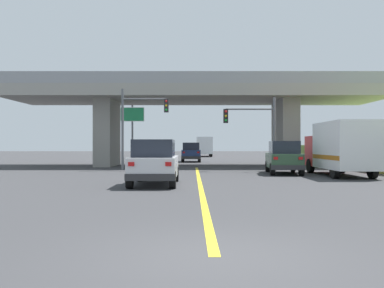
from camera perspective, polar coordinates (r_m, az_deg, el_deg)
name	(u,v)px	position (r m, az deg, el deg)	size (l,w,h in m)	color
ground	(197,166)	(35.33, 0.65, -3.02)	(160.00, 160.00, 0.00)	#353538
overpass_bridge	(197,104)	(35.46, 0.65, 5.56)	(31.10, 8.04, 7.38)	gray
lane_divider_stripe	(200,183)	(19.60, 1.13, -5.35)	(0.20, 25.81, 0.01)	yellow
suv_lead	(155,162)	(18.56, -5.11, -2.52)	(2.02, 4.43, 2.02)	silver
suv_crossing	(284,157)	(26.21, 12.56, -1.82)	(2.31, 4.66, 2.02)	#2D4C33
box_truck	(341,148)	(25.32, 19.87, -0.51)	(2.33, 6.71, 3.08)	red
sedan_oncoming	(191,152)	(43.49, -0.07, -1.14)	(1.98, 4.30, 2.02)	navy
traffic_signal_nearside	(256,125)	(28.82, 8.84, 2.65)	(3.60, 0.36, 5.06)	#56595E
traffic_signal_farside	(138,118)	(29.75, -7.38, 3.52)	(3.37, 0.36, 5.79)	#56595E
highway_sign	(133,121)	(32.53, -8.16, 3.17)	(1.87, 0.17, 4.87)	#56595E
semi_truck_distant	(205,146)	(63.36, 1.75, -0.31)	(2.33, 7.29, 2.95)	red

